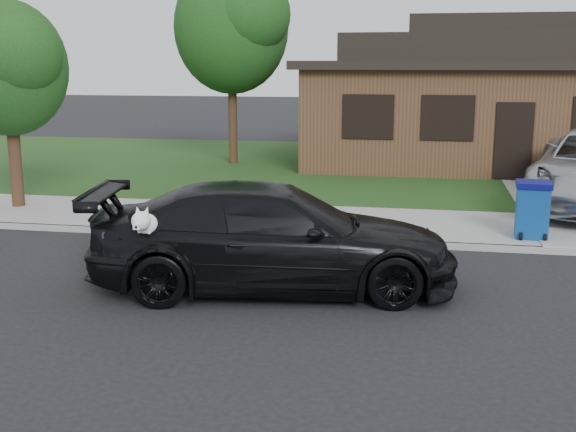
# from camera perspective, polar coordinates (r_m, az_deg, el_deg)

# --- Properties ---
(ground) EXTENTS (120.00, 120.00, 0.00)m
(ground) POSITION_cam_1_polar(r_m,az_deg,el_deg) (10.28, 1.18, -6.95)
(ground) COLOR black
(ground) RESTS_ON ground
(sidewalk) EXTENTS (60.00, 3.00, 0.12)m
(sidewalk) POSITION_cam_1_polar(r_m,az_deg,el_deg) (15.04, 4.37, -0.59)
(sidewalk) COLOR gray
(sidewalk) RESTS_ON ground
(curb) EXTENTS (60.00, 0.12, 0.12)m
(curb) POSITION_cam_1_polar(r_m,az_deg,el_deg) (13.59, 3.65, -1.96)
(curb) COLOR gray
(curb) RESTS_ON ground
(lawn) EXTENTS (60.00, 13.00, 0.13)m
(lawn) POSITION_cam_1_polar(r_m,az_deg,el_deg) (22.88, 6.65, 3.76)
(lawn) COLOR #193814
(lawn) RESTS_ON ground
(sedan) EXTENTS (5.72, 3.07, 1.58)m
(sedan) POSITION_cam_1_polar(r_m,az_deg,el_deg) (10.77, -1.17, -1.69)
(sedan) COLOR black
(sedan) RESTS_ON ground
(recycling_bin) EXTENTS (0.68, 0.71, 1.06)m
(recycling_bin) POSITION_cam_1_polar(r_m,az_deg,el_deg) (14.22, 18.75, 0.51)
(recycling_bin) COLOR navy
(recycling_bin) RESTS_ON sidewalk
(house) EXTENTS (12.60, 8.60, 4.65)m
(house) POSITION_cam_1_polar(r_m,az_deg,el_deg) (24.73, 16.51, 8.79)
(house) COLOR #422B1C
(house) RESTS_ON ground
(tree_0) EXTENTS (3.78, 3.60, 6.34)m
(tree_0) POSITION_cam_1_polar(r_m,az_deg,el_deg) (23.26, -4.18, 14.84)
(tree_0) COLOR #332114
(tree_0) RESTS_ON ground
(tree_2) EXTENTS (2.73, 2.60, 4.59)m
(tree_2) POSITION_cam_1_polar(r_m,az_deg,el_deg) (17.23, -21.09, 11.02)
(tree_2) COLOR #332114
(tree_2) RESTS_ON ground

